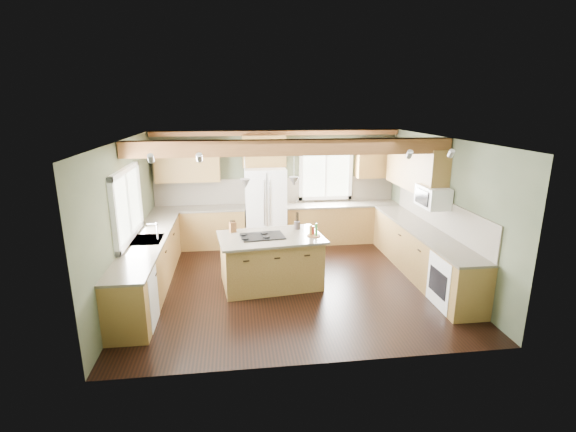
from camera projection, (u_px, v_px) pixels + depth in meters
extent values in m
plane|color=black|center=(291.00, 282.00, 7.67)|extent=(5.60, 5.60, 0.00)
plane|color=silver|center=(291.00, 139.00, 6.99)|extent=(5.60, 5.60, 0.00)
plane|color=#3D4531|center=(277.00, 187.00, 9.72)|extent=(5.60, 0.00, 5.60)
plane|color=#3D4531|center=(126.00, 220.00, 6.99)|extent=(0.00, 5.00, 5.00)
plane|color=#3D4531|center=(442.00, 209.00, 7.67)|extent=(0.00, 5.00, 5.00)
cube|color=brown|center=(292.00, 147.00, 6.99)|extent=(5.55, 0.26, 0.26)
cube|color=brown|center=(277.00, 133.00, 9.30)|extent=(5.55, 0.20, 0.10)
cube|color=brown|center=(277.00, 190.00, 9.73)|extent=(5.58, 0.03, 0.58)
cube|color=brown|center=(439.00, 213.00, 7.74)|extent=(0.03, 3.70, 0.58)
cube|color=brown|center=(200.00, 228.00, 9.44)|extent=(2.02, 0.60, 0.88)
cube|color=#463D33|center=(199.00, 209.00, 9.32)|extent=(2.06, 0.64, 0.04)
cube|color=brown|center=(341.00, 223.00, 9.84)|extent=(2.62, 0.60, 0.88)
cube|color=#463D33|center=(342.00, 204.00, 9.72)|extent=(2.66, 0.64, 0.04)
cube|color=brown|center=(149.00, 265.00, 7.30)|extent=(0.60, 3.70, 0.88)
cube|color=#463D33|center=(147.00, 240.00, 7.18)|extent=(0.64, 3.74, 0.04)
cube|color=brown|center=(421.00, 253.00, 7.91)|extent=(0.60, 3.70, 0.88)
cube|color=#463D33|center=(423.00, 230.00, 7.79)|extent=(0.64, 3.74, 0.04)
cube|color=brown|center=(187.00, 161.00, 9.14)|extent=(1.40, 0.35, 0.90)
cube|color=brown|center=(264.00, 151.00, 9.29)|extent=(0.96, 0.35, 0.70)
cube|color=brown|center=(415.00, 167.00, 8.34)|extent=(0.35, 2.20, 0.90)
cube|color=brown|center=(376.00, 158.00, 9.66)|extent=(0.90, 0.35, 0.90)
cube|color=white|center=(126.00, 204.00, 6.97)|extent=(0.04, 1.60, 1.05)
cube|color=white|center=(326.00, 175.00, 9.78)|extent=(1.10, 0.04, 1.00)
cube|color=#262628|center=(147.00, 240.00, 7.17)|extent=(0.50, 0.65, 0.03)
cylinder|color=#B2B2B7|center=(157.00, 232.00, 7.16)|extent=(0.02, 0.02, 0.28)
cube|color=white|center=(133.00, 299.00, 6.06)|extent=(0.60, 0.60, 0.84)
cube|color=white|center=(456.00, 281.00, 6.67)|extent=(0.60, 0.72, 0.84)
cube|color=white|center=(433.00, 197.00, 7.53)|extent=(0.40, 0.70, 0.38)
cone|color=#B2B2B7|center=(245.00, 184.00, 7.00)|extent=(0.18, 0.18, 0.16)
cone|color=#B2B2B7|center=(294.00, 181.00, 7.20)|extent=(0.18, 0.18, 0.16)
cube|color=white|center=(266.00, 208.00, 9.43)|extent=(0.90, 0.74, 1.80)
cube|color=brown|center=(271.00, 262.00, 7.47)|extent=(1.81, 1.23, 0.88)
cube|color=#463D33|center=(271.00, 237.00, 7.35)|extent=(1.93, 1.36, 0.04)
cube|color=black|center=(263.00, 236.00, 7.31)|extent=(0.79, 0.57, 0.02)
cube|color=#57331A|center=(233.00, 227.00, 7.54)|extent=(0.13, 0.12, 0.19)
cylinder|color=#433D35|center=(297.00, 225.00, 7.74)|extent=(0.13, 0.13, 0.15)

